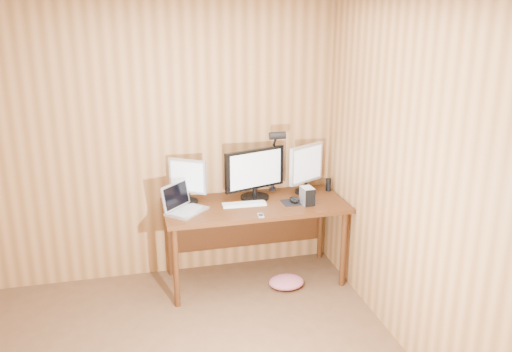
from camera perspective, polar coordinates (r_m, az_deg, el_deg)
name	(u,v)px	position (r m, az deg, el deg)	size (l,w,h in m)	color
room_shell	(159,235)	(2.97, -10.22, -6.09)	(4.00, 4.00, 4.00)	brown
desk	(253,213)	(4.90, -0.34, -3.95)	(1.60, 0.70, 0.75)	#48240F
monitor_center	(255,173)	(4.83, -0.13, 0.32)	(0.57, 0.26, 0.46)	black
monitor_left	(188,180)	(4.78, -7.19, -0.39)	(0.31, 0.22, 0.40)	black
monitor_right	(306,167)	(5.00, 5.30, 0.93)	(0.37, 0.23, 0.46)	black
laptop	(182,205)	(4.64, -7.77, -2.99)	(0.42, 0.42, 0.24)	silver
keyboard	(244,204)	(4.75, -1.24, -2.97)	(0.39, 0.13, 0.02)	white
mousepad	(294,202)	(4.82, 4.04, -2.77)	(0.21, 0.17, 0.00)	black
mouse	(294,200)	(4.81, 4.05, -2.51)	(0.08, 0.12, 0.04)	black
hard_drive	(307,196)	(4.77, 5.42, -2.10)	(0.11, 0.15, 0.15)	silver
phone	(261,215)	(4.51, 0.52, -4.18)	(0.06, 0.10, 0.01)	silver
speaker	(328,185)	(5.13, 7.63, -0.92)	(0.05, 0.05, 0.12)	black
desk_lamp	(275,152)	(4.94, 2.03, 2.54)	(0.15, 0.21, 0.64)	black
fabric_pile	(286,282)	(4.95, 3.21, -11.10)	(0.32, 0.26, 0.10)	#C35E6F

